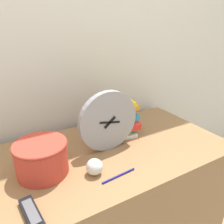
{
  "coord_description": "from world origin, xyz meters",
  "views": [
    {
      "loc": [
        -0.34,
        -0.48,
        1.3
      ],
      "look_at": [
        0.16,
        0.38,
        0.89
      ],
      "focal_mm": 35.0,
      "sensor_mm": 36.0,
      "label": 1
    }
  ],
  "objects_px": {
    "tv_remote": "(32,214)",
    "crumpled_paper_ball": "(95,167)",
    "desk_clock": "(108,121)",
    "pen": "(119,176)",
    "book_stack": "(115,119)",
    "basket": "(42,157)"
  },
  "relations": [
    {
      "from": "desk_clock",
      "to": "crumpled_paper_ball",
      "type": "xyz_separation_m",
      "value": [
        -0.14,
        -0.14,
        -0.11
      ]
    },
    {
      "from": "desk_clock",
      "to": "tv_remote",
      "type": "relative_size",
      "value": 1.88
    },
    {
      "from": "tv_remote",
      "to": "crumpled_paper_ball",
      "type": "height_order",
      "value": "crumpled_paper_ball"
    },
    {
      "from": "book_stack",
      "to": "pen",
      "type": "distance_m",
      "value": 0.37
    },
    {
      "from": "book_stack",
      "to": "pen",
      "type": "bearing_deg",
      "value": -118.24
    },
    {
      "from": "tv_remote",
      "to": "pen",
      "type": "bearing_deg",
      "value": 4.37
    },
    {
      "from": "book_stack",
      "to": "basket",
      "type": "xyz_separation_m",
      "value": [
        -0.42,
        -0.14,
        -0.02
      ]
    },
    {
      "from": "desk_clock",
      "to": "basket",
      "type": "xyz_separation_m",
      "value": [
        -0.32,
        -0.03,
        -0.07
      ]
    },
    {
      "from": "book_stack",
      "to": "crumpled_paper_ball",
      "type": "xyz_separation_m",
      "value": [
        -0.25,
        -0.25,
        -0.06
      ]
    },
    {
      "from": "tv_remote",
      "to": "crumpled_paper_ball",
      "type": "relative_size",
      "value": 2.29
    },
    {
      "from": "tv_remote",
      "to": "crumpled_paper_ball",
      "type": "xyz_separation_m",
      "value": [
        0.27,
        0.09,
        0.02
      ]
    },
    {
      "from": "desk_clock",
      "to": "pen",
      "type": "relative_size",
      "value": 1.86
    },
    {
      "from": "book_stack",
      "to": "tv_remote",
      "type": "relative_size",
      "value": 1.66
    },
    {
      "from": "desk_clock",
      "to": "pen",
      "type": "xyz_separation_m",
      "value": [
        -0.07,
        -0.2,
        -0.14
      ]
    },
    {
      "from": "basket",
      "to": "desk_clock",
      "type": "bearing_deg",
      "value": 4.78
    },
    {
      "from": "tv_remote",
      "to": "pen",
      "type": "xyz_separation_m",
      "value": [
        0.34,
        0.03,
        -0.01
      ]
    },
    {
      "from": "basket",
      "to": "pen",
      "type": "height_order",
      "value": "basket"
    },
    {
      "from": "book_stack",
      "to": "crumpled_paper_ball",
      "type": "relative_size",
      "value": 3.8
    },
    {
      "from": "desk_clock",
      "to": "crumpled_paper_ball",
      "type": "distance_m",
      "value": 0.23
    },
    {
      "from": "pen",
      "to": "crumpled_paper_ball",
      "type": "bearing_deg",
      "value": 139.91
    },
    {
      "from": "basket",
      "to": "pen",
      "type": "relative_size",
      "value": 1.36
    },
    {
      "from": "desk_clock",
      "to": "basket",
      "type": "height_order",
      "value": "desk_clock"
    }
  ]
}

